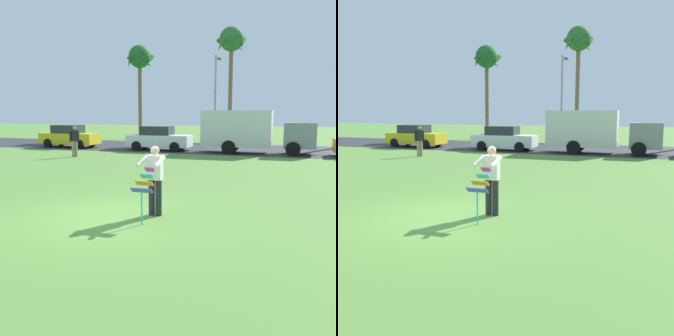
% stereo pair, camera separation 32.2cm
% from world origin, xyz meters
% --- Properties ---
extents(ground_plane, '(120.00, 120.00, 0.00)m').
position_xyz_m(ground_plane, '(0.00, 0.00, 0.00)').
color(ground_plane, '#568438').
extents(road_strip, '(120.00, 8.00, 0.01)m').
position_xyz_m(road_strip, '(0.00, 18.23, 0.01)').
color(road_strip, '#2D2D33').
rests_on(road_strip, ground).
extents(person_kite_flyer, '(0.54, 0.65, 1.73)m').
position_xyz_m(person_kite_flyer, '(1.06, 0.54, 0.95)').
color(person_kite_flyer, '#26262B').
rests_on(person_kite_flyer, ground).
extents(kite_held, '(0.51, 0.63, 1.26)m').
position_xyz_m(kite_held, '(1.05, -0.12, 0.87)').
color(kite_held, '#D83399').
rests_on(kite_held, ground).
extents(parked_car_yellow, '(4.23, 1.89, 1.60)m').
position_xyz_m(parked_car_yellow, '(-11.24, 15.83, 0.77)').
color(parked_car_yellow, yellow).
rests_on(parked_car_yellow, ground).
extents(parked_car_white, '(4.22, 1.88, 1.60)m').
position_xyz_m(parked_car_white, '(-4.39, 15.83, 0.77)').
color(parked_car_white, white).
rests_on(parked_car_white, ground).
extents(parked_truck_grey_van, '(6.72, 2.17, 2.62)m').
position_xyz_m(parked_truck_grey_van, '(1.60, 15.83, 1.41)').
color(parked_truck_grey_van, gray).
rests_on(parked_truck_grey_van, ground).
extents(palm_tree_left_near, '(2.58, 2.71, 8.66)m').
position_xyz_m(palm_tree_left_near, '(-9.89, 25.84, 7.24)').
color(palm_tree_left_near, brown).
rests_on(palm_tree_left_near, ground).
extents(palm_tree_right_near, '(2.58, 2.71, 9.80)m').
position_xyz_m(palm_tree_right_near, '(-1.42, 26.09, 8.27)').
color(palm_tree_right_near, brown).
rests_on(palm_tree_right_near, ground).
extents(streetlight_pole, '(0.24, 1.65, 7.00)m').
position_xyz_m(streetlight_pole, '(-2.08, 22.97, 4.00)').
color(streetlight_pole, '#9E9EA3').
rests_on(streetlight_pole, ground).
extents(person_walker_near, '(0.39, 0.47, 1.73)m').
position_xyz_m(person_walker_near, '(-7.66, 10.79, 0.93)').
color(person_walker_near, gray).
rests_on(person_walker_near, ground).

